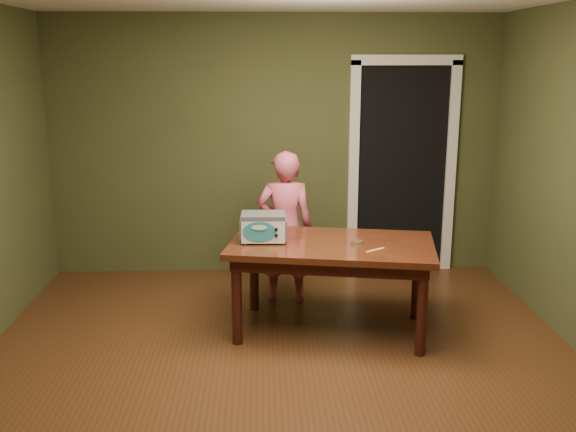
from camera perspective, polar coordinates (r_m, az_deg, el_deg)
The scene contains 8 objects.
floor at distance 4.50m, azimuth -0.44°, elevation -14.99°, with size 5.00×5.00×0.00m, color #502C17.
room_shell at distance 3.96m, azimuth -0.48°, elevation 7.16°, with size 4.52×5.02×2.61m.
doorway at distance 6.96m, azimuth 9.56°, elevation 4.47°, with size 1.10×0.66×2.25m.
dining_table at distance 5.12m, azimuth 3.90°, elevation -3.42°, with size 1.74×1.17×0.75m.
toy_oven at distance 5.08m, azimuth -2.20°, elevation -0.91°, with size 0.38×0.26×0.23m.
baking_pan at distance 5.07m, azimuth 6.14°, elevation -2.32°, with size 0.10×0.10×0.02m.
spatula at distance 4.91m, azimuth 7.79°, elevation -3.02°, with size 0.18×0.03×0.01m, color tan.
child at distance 5.75m, azimuth -0.27°, elevation -1.02°, with size 0.51×0.33×1.39m, color #C35065.
Camera 1 is at (-0.13, -3.93, 2.17)m, focal length 40.00 mm.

